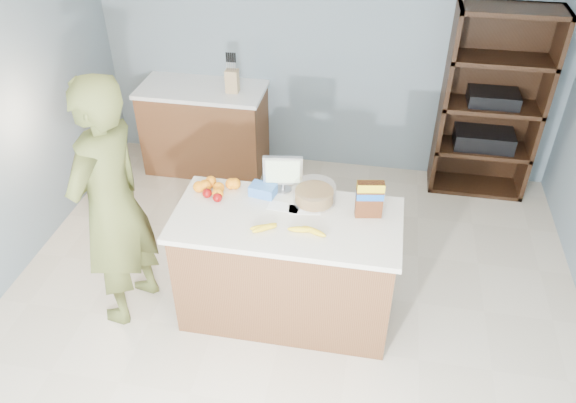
% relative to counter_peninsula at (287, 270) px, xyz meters
% --- Properties ---
extents(floor, '(4.50, 5.00, 0.02)m').
position_rel_counter_peninsula_xyz_m(floor, '(0.00, -0.30, -0.42)').
color(floor, beige).
rests_on(floor, ground).
extents(walls, '(4.52, 5.02, 2.51)m').
position_rel_counter_peninsula_xyz_m(walls, '(0.00, -0.30, 1.24)').
color(walls, gray).
rests_on(walls, ground).
extents(counter_peninsula, '(1.56, 0.76, 0.90)m').
position_rel_counter_peninsula_xyz_m(counter_peninsula, '(0.00, 0.00, 0.00)').
color(counter_peninsula, brown).
rests_on(counter_peninsula, ground).
extents(back_cabinet, '(1.24, 0.62, 0.90)m').
position_rel_counter_peninsula_xyz_m(back_cabinet, '(-1.20, 1.90, 0.04)').
color(back_cabinet, brown).
rests_on(back_cabinet, ground).
extents(shelving_unit, '(0.90, 0.40, 1.80)m').
position_rel_counter_peninsula_xyz_m(shelving_unit, '(1.55, 2.05, 0.45)').
color(shelving_unit, black).
rests_on(shelving_unit, ground).
extents(person, '(0.59, 0.77, 1.91)m').
position_rel_counter_peninsula_xyz_m(person, '(-1.18, -0.16, 0.54)').
color(person, '#525828').
rests_on(person, ground).
extents(knife_block, '(0.12, 0.10, 0.31)m').
position_rel_counter_peninsula_xyz_m(knife_block, '(-0.87, 1.86, 0.60)').
color(knife_block, tan).
rests_on(knife_block, back_cabinet).
extents(envelopes, '(0.38, 0.14, 0.00)m').
position_rel_counter_peninsula_xyz_m(envelopes, '(0.03, 0.11, 0.49)').
color(envelopes, white).
rests_on(envelopes, counter_peninsula).
extents(bananas, '(0.52, 0.15, 0.04)m').
position_rel_counter_peninsula_xyz_m(bananas, '(0.02, -0.15, 0.50)').
color(bananas, yellow).
rests_on(bananas, counter_peninsula).
extents(apples, '(0.16, 0.11, 0.07)m').
position_rel_counter_peninsula_xyz_m(apples, '(-0.56, 0.12, 0.52)').
color(apples, maroon).
rests_on(apples, counter_peninsula).
extents(oranges, '(0.33, 0.23, 0.08)m').
position_rel_counter_peninsula_xyz_m(oranges, '(-0.57, 0.22, 0.53)').
color(oranges, orange).
rests_on(oranges, counter_peninsula).
extents(blue_carton, '(0.20, 0.15, 0.08)m').
position_rel_counter_peninsula_xyz_m(blue_carton, '(-0.22, 0.23, 0.52)').
color(blue_carton, blue).
rests_on(blue_carton, counter_peninsula).
extents(salad_bowl, '(0.30, 0.30, 0.13)m').
position_rel_counter_peninsula_xyz_m(salad_bowl, '(0.16, 0.22, 0.54)').
color(salad_bowl, '#267219').
rests_on(salad_bowl, counter_peninsula).
extents(tv, '(0.28, 0.12, 0.28)m').
position_rel_counter_peninsula_xyz_m(tv, '(-0.09, 0.31, 0.64)').
color(tv, silver).
rests_on(tv, counter_peninsula).
extents(cereal_box, '(0.19, 0.10, 0.27)m').
position_rel_counter_peninsula_xyz_m(cereal_box, '(0.54, 0.12, 0.64)').
color(cereal_box, '#592B14').
rests_on(cereal_box, counter_peninsula).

